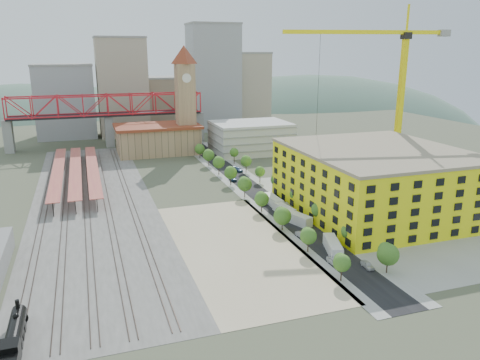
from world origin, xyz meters
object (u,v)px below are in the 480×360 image
object	(u,v)px
site_trailer_b	(296,218)
site_trailer_c	(284,210)
site_trailer_a	(333,247)
site_trailer_d	(273,201)
locomotive	(13,343)
tower_crane	(392,77)
car_0	(334,261)
clock_tower	(185,90)
construction_building	(376,180)

from	to	relation	value
site_trailer_b	site_trailer_c	xyz separation A→B (m)	(0.00, 7.66, -0.15)
site_trailer_a	site_trailer_b	distance (m)	20.34
site_trailer_b	site_trailer_d	bearing A→B (deg)	70.69
site_trailer_a	locomotive	bearing A→B (deg)	-147.16
site_trailer_b	site_trailer_c	size ratio (longest dim) A/B	1.12
tower_crane	site_trailer_c	distance (m)	62.74
car_0	site_trailer_c	bearing A→B (deg)	81.86
clock_tower	site_trailer_b	distance (m)	105.41
tower_crane	site_trailer_d	size ratio (longest dim) A/B	5.89
tower_crane	car_0	world-z (taller)	tower_crane
tower_crane	site_trailer_b	xyz separation A→B (m)	(-47.44, -27.56, -35.76)
locomotive	site_trailer_d	world-z (taller)	locomotive
construction_building	site_trailer_b	xyz separation A→B (m)	(-26.00, -1.51, -7.99)
construction_building	site_trailer_b	size ratio (longest dim) A/B	4.88
construction_building	site_trailer_d	xyz separation A→B (m)	(-26.00, 14.54, -8.01)
car_0	locomotive	bearing A→B (deg)	-172.09
car_0	site_trailer_a	bearing A→B (deg)	60.20
clock_tower	site_trailer_c	world-z (taller)	clock_tower
site_trailer_a	site_trailer_d	size ratio (longest dim) A/B	1.01
locomotive	site_trailer_c	bearing A→B (deg)	35.00
construction_building	car_0	size ratio (longest dim) A/B	11.44
locomotive	site_trailer_a	distance (m)	68.47
site_trailer_d	locomotive	bearing A→B (deg)	-141.24
site_trailer_a	tower_crane	bearing A→B (deg)	62.69
site_trailer_a	site_trailer_c	size ratio (longest dim) A/B	1.11
locomotive	site_trailer_c	distance (m)	80.57
construction_building	site_trailer_d	distance (m)	30.85
site_trailer_b	car_0	size ratio (longest dim) A/B	2.35
site_trailer_b	car_0	bearing A→B (deg)	-115.81
car_0	tower_crane	bearing A→B (deg)	43.78
site_trailer_a	site_trailer_b	xyz separation A→B (m)	(0.00, 20.34, 0.01)
locomotive	tower_crane	size ratio (longest dim) A/B	0.36
locomotive	car_0	world-z (taller)	locomotive
site_trailer_a	site_trailer_b	world-z (taller)	site_trailer_b
site_trailer_d	site_trailer_c	bearing A→B (deg)	-90.85
site_trailer_a	site_trailer_c	distance (m)	28.00
locomotive	clock_tower	bearing A→B (deg)	67.51
site_trailer_a	site_trailer_b	bearing A→B (deg)	107.41
site_trailer_c	construction_building	bearing A→B (deg)	-21.47
site_trailer_b	site_trailer_d	xyz separation A→B (m)	(0.00, 16.06, -0.02)
construction_building	locomotive	size ratio (longest dim) A/B	2.35
site_trailer_c	car_0	distance (m)	34.10
tower_crane	site_trailer_a	distance (m)	76.32
site_trailer_c	tower_crane	bearing A→B (deg)	14.59
car_0	site_trailer_b	bearing A→B (deg)	80.40
construction_building	site_trailer_b	bearing A→B (deg)	-176.67
tower_crane	site_trailer_b	bearing A→B (deg)	-149.85
clock_tower	construction_building	size ratio (longest dim) A/B	1.03
construction_building	site_trailer_a	bearing A→B (deg)	-139.95
construction_building	site_trailer_c	bearing A→B (deg)	166.70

